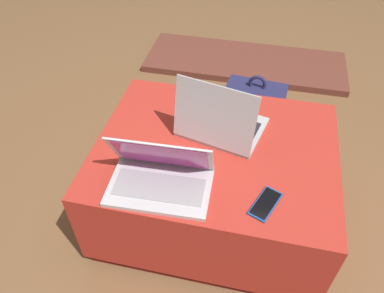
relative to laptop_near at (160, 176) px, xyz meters
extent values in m
plane|color=brown|center=(0.16, 0.23, -0.47)|extent=(14.00, 14.00, 0.00)
cube|color=maroon|center=(0.16, 0.23, -0.45)|extent=(0.91, 0.73, 0.05)
cube|color=#B22D23|center=(0.16, 0.23, -0.24)|extent=(0.95, 0.76, 0.38)
cube|color=silver|center=(0.00, -0.02, -0.04)|extent=(0.37, 0.24, 0.02)
cube|color=#9E9EA3|center=(0.00, -0.03, -0.03)|extent=(0.32, 0.14, 0.00)
cube|color=silver|center=(0.00, 0.04, 0.07)|extent=(0.37, 0.13, 0.20)
cube|color=#B23D93|center=(0.00, 0.03, 0.07)|extent=(0.32, 0.11, 0.18)
cube|color=#B7B7BC|center=(0.17, 0.35, -0.04)|extent=(0.37, 0.32, 0.02)
cube|color=#232328|center=(0.17, 0.36, -0.03)|extent=(0.31, 0.20, 0.00)
cube|color=#B7B7BC|center=(0.14, 0.25, 0.10)|extent=(0.33, 0.12, 0.25)
cube|color=#1E4799|center=(0.14, 0.25, 0.10)|extent=(0.29, 0.11, 0.22)
cube|color=#1E4C9E|center=(0.37, -0.01, -0.04)|extent=(0.11, 0.16, 0.01)
cube|color=black|center=(0.37, -0.01, -0.04)|extent=(0.10, 0.14, 0.00)
cube|color=#23234C|center=(0.28, 0.72, -0.27)|extent=(0.30, 0.17, 0.40)
cube|color=#1E1E41|center=(0.29, 0.80, -0.35)|extent=(0.24, 0.07, 0.18)
torus|color=#23234C|center=(0.28, 0.72, -0.05)|extent=(0.09, 0.02, 0.09)
cube|color=brown|center=(0.16, 1.56, -0.45)|extent=(1.40, 0.50, 0.04)
camera|label=1|loc=(0.30, -0.82, 0.99)|focal=35.00mm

